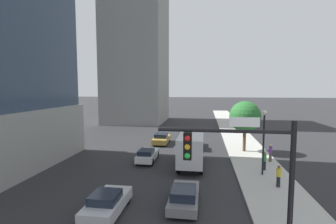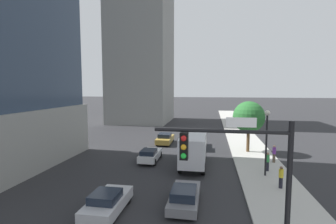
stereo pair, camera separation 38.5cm
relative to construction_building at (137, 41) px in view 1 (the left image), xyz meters
name	(u,v)px [view 1 (the left image)]	position (x,y,z in m)	size (l,w,h in m)	color
sidewalk	(257,167)	(20.30, -31.25, -18.02)	(4.67, 120.00, 0.15)	#B2AFA8
construction_building	(137,41)	(0.00, 0.00, 0.00)	(24.17, 15.89, 42.83)	gray
traffic_light_pole	(246,171)	(16.71, -46.54, -13.50)	(5.13, 0.48, 6.49)	black
street_lamp	(264,133)	(20.23, -33.68, -14.22)	(0.44, 0.44, 5.67)	black
street_tree	(245,117)	(19.90, -25.36, -13.81)	(3.69, 3.69, 6.00)	brown
car_gold	(161,139)	(9.30, -22.21, -17.38)	(1.92, 4.57, 1.45)	#AD8938
car_blue	(194,142)	(13.88, -24.01, -17.37)	(1.91, 4.70, 1.40)	#233D9E
car_gray	(184,196)	(13.88, -40.21, -17.43)	(1.85, 4.67, 1.37)	slate
car_white	(148,155)	(9.30, -30.83, -17.37)	(1.73, 4.30, 1.43)	silver
car_silver	(107,203)	(9.30, -42.01, -17.38)	(1.91, 4.33, 1.45)	#B7B7BC
box_truck	(191,148)	(13.88, -31.76, -16.25)	(2.35, 7.03, 3.23)	silver
pedestrian_purple_shirt	(270,153)	(21.91, -29.46, -17.03)	(0.34, 0.34, 1.78)	brown
pedestrian_green_shirt	(264,161)	(20.67, -32.36, -17.07)	(0.34, 0.34, 1.70)	black
pedestrian_yellow_shirt	(279,176)	(20.81, -36.38, -17.08)	(0.34, 0.34, 1.68)	black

